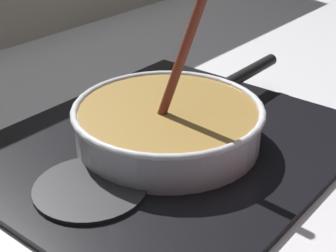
# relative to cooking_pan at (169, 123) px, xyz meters

# --- Properties ---
(ground) EXTENTS (2.40, 1.60, 0.04)m
(ground) POSITION_rel_cooking_pan_xyz_m (-0.05, -0.18, -0.07)
(ground) COLOR #B7B7BC
(hob_plate) EXTENTS (0.56, 0.48, 0.01)m
(hob_plate) POSITION_rel_cooking_pan_xyz_m (-0.00, 0.00, -0.04)
(hob_plate) COLOR black
(hob_plate) RESTS_ON ground
(burner_ring) EXTENTS (0.20, 0.20, 0.01)m
(burner_ring) POSITION_rel_cooking_pan_xyz_m (-0.00, 0.00, -0.03)
(burner_ring) COLOR #592D0C
(burner_ring) RESTS_ON hob_plate
(spare_burner) EXTENTS (0.15, 0.15, 0.01)m
(spare_burner) POSITION_rel_cooking_pan_xyz_m (-0.17, 0.00, -0.03)
(spare_burner) COLOR #262628
(spare_burner) RESTS_ON hob_plate
(cooking_pan) EXTENTS (0.47, 0.29, 0.26)m
(cooking_pan) POSITION_rel_cooking_pan_xyz_m (0.00, 0.00, 0.00)
(cooking_pan) COLOR silver
(cooking_pan) RESTS_ON hob_plate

